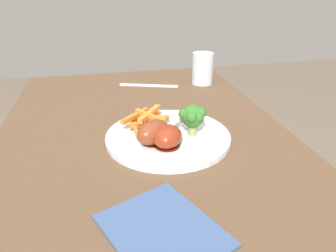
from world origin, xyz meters
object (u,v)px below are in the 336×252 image
Objects in this scene: broccoli_floret_front at (194,116)px; water_glass at (203,68)px; chicken_drumstick_far at (168,136)px; fork at (149,85)px; carrot_fries_pile at (150,121)px; dinner_plate at (168,137)px; dining_table at (147,180)px; chicken_drumstick_near at (155,132)px.

water_glass is at bearing -20.50° from broccoli_floret_front.
chicken_drumstick_far reaches higher than fork.
carrot_fries_pile is 1.24× the size of water_glass.
dinner_plate is at bearing 151.74° from water_glass.
carrot_fries_pile reaches higher than dining_table.
broccoli_floret_front is 0.40m from water_glass.
water_glass reaches higher than chicken_drumstick_near.
water_glass reaches higher than fork.
chicken_drumstick_far is (-0.03, 0.06, -0.02)m from broccoli_floret_front.
broccoli_floret_front reaches higher than fork.
water_glass is (0.40, -0.20, 0.02)m from chicken_drumstick_far.
broccoli_floret_front is 0.11m from carrot_fries_pile.
chicken_drumstick_near is at bearing 52.35° from chicken_drumstick_far.
broccoli_floret_front is (-0.04, -0.10, 0.18)m from dining_table.
chicken_drumstick_far reaches higher than dinner_plate.
carrot_fries_pile is (0.06, 0.09, -0.03)m from broccoli_floret_front.
water_glass reaches higher than dining_table.
chicken_drumstick_far is at bearing -166.50° from carrot_fries_pile.
chicken_drumstick_near is (-0.03, 0.03, 0.03)m from dinner_plate.
chicken_drumstick_near is 0.45m from water_glass.
dining_table is at bearing 97.79° from fork.
carrot_fries_pile is at bearing -1.65° from chicken_drumstick_near.
chicken_drumstick_near is at bearing 178.35° from carrot_fries_pile.
chicken_drumstick_far is at bearing 166.70° from dinner_plate.
chicken_drumstick_near is at bearing -167.17° from dining_table.
fork reaches higher than dining_table.
chicken_drumstick_far is (-0.05, 0.01, 0.03)m from dinner_plate.
broccoli_floret_front is at bearing -123.23° from carrot_fries_pile.
dining_table is 0.36m from fork.
carrot_fries_pile is at bearing 13.50° from chicken_drumstick_far.
broccoli_floret_front reaches higher than dinner_plate.
broccoli_floret_front reaches higher than chicken_drumstick_near.
dining_table is 0.44m from water_glass.
dinner_plate is at bearing -121.24° from dining_table.
dinner_plate is 0.05m from chicken_drumstick_near.
broccoli_floret_front is at bearing -113.00° from dining_table.
broccoli_floret_front reaches higher than dining_table.
dinner_plate reaches higher than fork.
carrot_fries_pile is at bearing 56.77° from broccoli_floret_front.
water_glass is at bearing -30.38° from chicken_drumstick_near.
water_glass reaches higher than dinner_plate.
carrot_fries_pile is at bearing 144.63° from water_glass.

